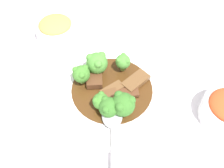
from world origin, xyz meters
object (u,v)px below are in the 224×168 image
(broccoli_floret_3, at_px, (109,107))
(serving_spoon, at_px, (112,122))
(beef_strip_4, at_px, (126,93))
(broccoli_floret_2, at_px, (101,101))
(side_bowl_appetizer, at_px, (56,28))
(beef_strip_3, at_px, (113,89))
(broccoli_floret_0, at_px, (123,104))
(broccoli_floret_4, at_px, (81,74))
(main_plate, at_px, (112,90))
(broccoli_floret_5, at_px, (123,62))
(beef_strip_0, at_px, (94,79))
(broccoli_floret_1, at_px, (97,63))
(beef_strip_2, at_px, (113,101))
(beef_strip_1, at_px, (136,81))

(broccoli_floret_3, distance_m, serving_spoon, 0.03)
(beef_strip_4, relative_size, broccoli_floret_2, 1.38)
(beef_strip_4, distance_m, side_bowl_appetizer, 0.29)
(beef_strip_3, bearing_deg, broccoli_floret_3, -103.13)
(broccoli_floret_0, xyz_separation_m, broccoli_floret_4, (-0.09, 0.09, -0.00))
(broccoli_floret_2, relative_size, broccoli_floret_4, 0.83)
(beef_strip_3, xyz_separation_m, broccoli_floret_2, (-0.03, -0.04, 0.02))
(main_plate, relative_size, broccoli_floret_2, 7.40)
(broccoli_floret_5, bearing_deg, side_bowl_appetizer, 138.19)
(beef_strip_0, distance_m, broccoli_floret_5, 0.08)
(main_plate, height_order, broccoli_floret_1, broccoli_floret_1)
(beef_strip_2, relative_size, broccoli_floret_5, 1.46)
(broccoli_floret_2, xyz_separation_m, broccoli_floret_5, (0.06, 0.11, 0.00))
(broccoli_floret_0, xyz_separation_m, side_bowl_appetizer, (-0.16, 0.28, -0.02))
(beef_strip_4, xyz_separation_m, serving_spoon, (-0.04, -0.08, 0.00))
(beef_strip_1, height_order, beef_strip_2, same)
(beef_strip_4, xyz_separation_m, broccoli_floret_1, (-0.06, 0.07, 0.03))
(broccoli_floret_1, distance_m, side_bowl_appetizer, 0.20)
(beef_strip_3, relative_size, broccoli_floret_1, 1.06)
(broccoli_floret_1, bearing_deg, broccoli_floret_4, -140.84)
(broccoli_floret_1, bearing_deg, broccoli_floret_5, 1.83)
(beef_strip_0, height_order, side_bowl_appetizer, side_bowl_appetizer)
(main_plate, distance_m, serving_spoon, 0.10)
(beef_strip_2, height_order, serving_spoon, serving_spoon)
(beef_strip_2, height_order, broccoli_floret_3, broccoli_floret_3)
(broccoli_floret_0, bearing_deg, beef_strip_1, 63.62)
(beef_strip_0, bearing_deg, beef_strip_1, -6.52)
(beef_strip_4, bearing_deg, broccoli_floret_4, 157.27)
(beef_strip_1, distance_m, broccoli_floret_1, 0.10)
(broccoli_floret_1, relative_size, broccoli_floret_3, 1.17)
(broccoli_floret_2, relative_size, broccoli_floret_3, 0.87)
(beef_strip_0, relative_size, broccoli_floret_3, 1.00)
(beef_strip_3, bearing_deg, main_plate, 107.14)
(beef_strip_1, bearing_deg, main_plate, -168.59)
(broccoli_floret_1, bearing_deg, side_bowl_appetizer, 125.15)
(beef_strip_3, height_order, broccoli_floret_4, broccoli_floret_4)
(broccoli_floret_4, bearing_deg, beef_strip_1, -4.90)
(beef_strip_1, height_order, serving_spoon, serving_spoon)
(main_plate, bearing_deg, broccoli_floret_1, 121.53)
(beef_strip_3, xyz_separation_m, side_bowl_appetizer, (-0.15, 0.22, 0.00))
(broccoli_floret_1, distance_m, broccoli_floret_3, 0.13)
(beef_strip_4, distance_m, broccoli_floret_2, 0.07)
(beef_strip_2, bearing_deg, beef_strip_3, 84.35)
(beef_strip_3, height_order, broccoli_floret_1, broccoli_floret_1)
(beef_strip_0, height_order, beef_strip_1, beef_strip_0)
(broccoli_floret_1, bearing_deg, beef_strip_4, -48.65)
(beef_strip_1, height_order, beef_strip_3, beef_strip_1)
(broccoli_floret_1, height_order, serving_spoon, broccoli_floret_1)
(beef_strip_2, height_order, broccoli_floret_2, broccoli_floret_2)
(main_plate, height_order, beef_strip_3, beef_strip_3)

